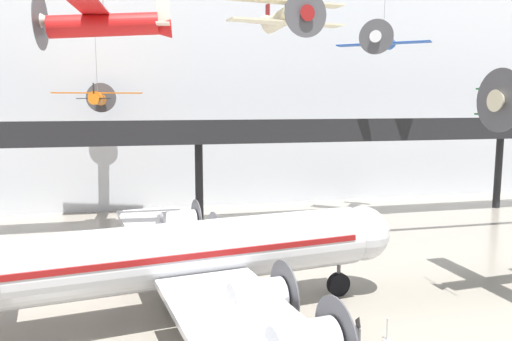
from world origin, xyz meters
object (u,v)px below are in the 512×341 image
Objects in this scene: suspended_plane_red_highwing at (104,24)px; info_sign_pedestal at (358,333)px; airliner_silver_main at (178,255)px; stanchion_barrier at (387,334)px; suspended_plane_cream_biplane at (285,16)px; suspended_plane_orange_highwing at (98,98)px; suspended_plane_blue_trainer at (383,41)px.

info_sign_pedestal is (10.98, -10.03, -14.49)m from suspended_plane_red_highwing.
suspended_plane_red_highwing is 7.29× the size of info_sign_pedestal.
stanchion_barrier is at bearing -33.26° from airliner_silver_main.
suspended_plane_red_highwing is 8.39× the size of stanchion_barrier.
suspended_plane_red_highwing is at bearing 110.31° from airliner_silver_main.
suspended_plane_cream_biplane is 6.39× the size of stanchion_barrier.
info_sign_pedestal is at bearing -152.43° from suspended_plane_orange_highwing.
suspended_plane_red_highwing is at bearing -25.04° from suspended_plane_blue_trainer.
suspended_plane_cream_biplane is 17.56m from stanchion_barrier.
suspended_plane_cream_biplane is at bearing 105.77° from stanchion_barrier.
suspended_plane_blue_trainer is (12.61, 12.80, 0.46)m from suspended_plane_cream_biplane.
suspended_plane_red_highwing is 20.76m from info_sign_pedestal.
suspended_plane_red_highwing reaches higher than stanchion_barrier.
suspended_plane_red_highwing is at bearing -172.17° from suspended_plane_orange_highwing.
airliner_silver_main is 24.06m from suspended_plane_orange_highwing.
suspended_plane_orange_highwing reaches higher than airliner_silver_main.
suspended_plane_orange_highwing is at bearing -78.79° from suspended_plane_red_highwing.
info_sign_pedestal is at bearing -1.82° from suspended_plane_cream_biplane.
suspended_plane_blue_trainer reaches higher than stanchion_barrier.
suspended_plane_cream_biplane is at bearing 25.28° from airliner_silver_main.
airliner_silver_main is 3.06× the size of suspended_plane_red_highwing.
suspended_plane_blue_trainer is (24.31, -4.99, 4.92)m from suspended_plane_orange_highwing.
airliner_silver_main is at bearing 160.93° from info_sign_pedestal.
airliner_silver_main is 4.02× the size of suspended_plane_cream_biplane.
suspended_plane_blue_trainer is (19.17, 17.22, 12.59)m from airliner_silver_main.
stanchion_barrier is (8.97, -4.09, -3.03)m from airliner_silver_main.
suspended_plane_orange_highwing is at bearing 94.29° from airliner_silver_main.
suspended_plane_orange_highwing is at bearing -155.64° from suspended_plane_cream_biplane.
suspended_plane_blue_trainer reaches higher than suspended_plane_orange_highwing.
suspended_plane_orange_highwing is (-5.13, 22.22, 7.67)m from airliner_silver_main.
suspended_plane_orange_highwing is (-1.76, 16.13, -3.92)m from suspended_plane_red_highwing.
suspended_plane_red_highwing is (-3.38, 6.08, 11.59)m from airliner_silver_main.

